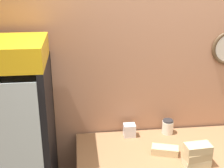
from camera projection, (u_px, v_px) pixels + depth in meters
wall_back at (170, 86)px, 2.97m from camera, size 5.20×0.09×2.70m
beverage_cooler at (11, 141)px, 2.63m from camera, size 0.71×0.63×1.92m
sandwich_stack_bottom at (196, 162)px, 2.50m from camera, size 0.21×0.13×0.06m
sandwich_stack_middle at (197, 155)px, 2.48m from camera, size 0.22×0.14×0.06m
sandwich_stack_top at (198, 148)px, 2.45m from camera, size 0.21×0.13×0.06m
sandwich_flat_left at (165, 150)px, 2.66m from camera, size 0.24×0.16×0.07m
condiment_jar at (168, 127)px, 2.98m from camera, size 0.11×0.11×0.14m
napkin_dispenser at (129, 130)px, 2.93m from camera, size 0.11×0.09×0.12m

